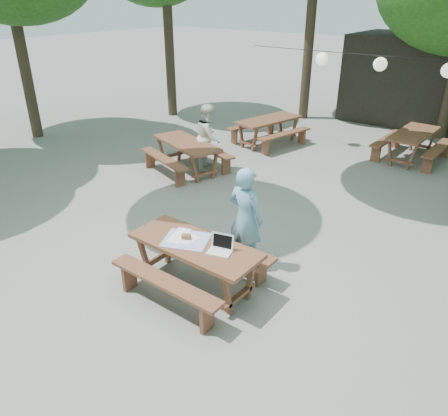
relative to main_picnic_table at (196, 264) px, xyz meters
name	(u,v)px	position (x,y,z in m)	size (l,w,h in m)	color
ground	(249,248)	(0.04, 1.39, -0.39)	(80.00, 80.00, 0.00)	slate
pavilion	(445,82)	(0.54, 11.89, 1.01)	(6.00, 3.00, 2.80)	black
main_picnic_table	(196,264)	(0.00, 0.00, 0.00)	(2.00, 1.58, 0.75)	#55341E
picnic_table_nw	(187,156)	(-3.30, 3.51, 0.00)	(2.28, 2.07, 0.75)	#55341E
picnic_table_far_w	(268,131)	(-2.86, 6.57, 0.00)	(1.97, 2.21, 0.75)	#55341E
picnic_table_far_e	(412,146)	(0.88, 7.73, 0.00)	(1.63, 2.02, 0.75)	#55341E
woman	(245,218)	(0.24, 0.94, 0.46)	(0.62, 0.41, 1.70)	#6AA3C1
second_person	(209,137)	(-3.00, 4.01, 0.42)	(0.79, 0.61, 1.62)	silver
laptop	(221,247)	(0.42, 0.07, 0.42)	(0.39, 0.34, 0.24)	white
tabletop_clutter	(186,239)	(-0.18, 0.01, 0.37)	(0.81, 0.76, 0.08)	blue
paper_lanterns	(381,64)	(-0.15, 7.39, 2.02)	(9.00, 0.34, 0.38)	black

